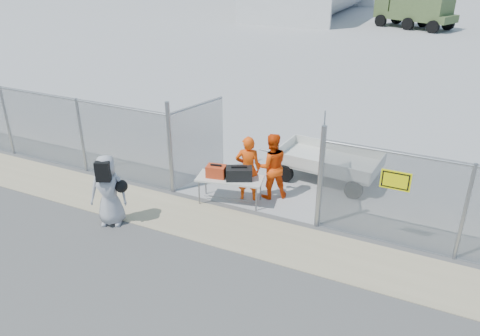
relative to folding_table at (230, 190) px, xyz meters
The scene contains 12 objects.
ground 2.19m from the folding_table, 80.81° to the right, with size 160.00×160.00×0.00m, color #484848.
tarmac_inside 39.87m from the folding_table, 89.50° to the left, with size 160.00×80.00×0.01m, color #9B9B9B.
dirt_strip 1.24m from the folding_table, 73.08° to the right, with size 44.00×1.60×0.01m, color tan.
chain_link_fence 0.83m from the folding_table, 21.27° to the right, with size 40.00×0.20×2.20m, color gray, non-canonical shape.
folding_table is the anchor object (origin of this frame).
orange_bag 0.61m from the folding_table, 164.15° to the right, with size 0.48×0.32×0.30m, color red.
black_duffel 0.56m from the folding_table, ahead, with size 0.65×0.38×0.31m, color black.
security_worker_left 0.71m from the folding_table, 45.90° to the left, with size 0.64×0.42×1.75m, color #F54709.
security_worker_right 1.22m from the folding_table, 42.08° to the left, with size 0.86×0.67×1.76m, color #F54709.
visitor 3.00m from the folding_table, 135.00° to the right, with size 0.85×0.55×1.73m, color #9A9B9F.
utility_trailer 3.08m from the folding_table, 52.30° to the left, with size 3.61×1.86×0.87m, color beige, non-canonical shape.
military_truck 32.56m from the folding_table, 89.12° to the left, with size 6.30×2.32×3.00m, color #4C6133, non-canonical shape.
Camera 1 is at (4.42, -7.26, 5.92)m, focal length 35.00 mm.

